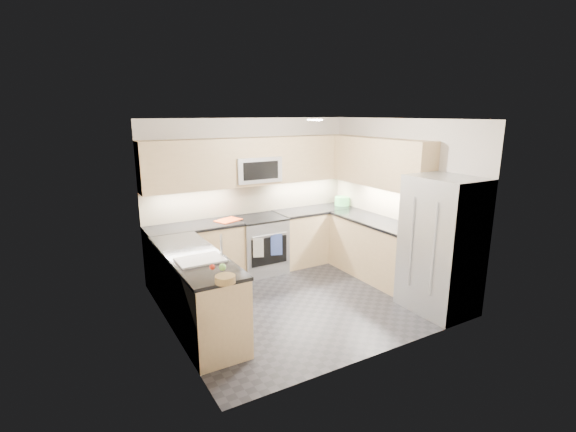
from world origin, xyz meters
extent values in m
cube|color=black|center=(0.00, 0.00, 0.00)|extent=(3.60, 3.20, 0.00)
cube|color=beige|center=(0.00, 0.00, 2.50)|extent=(3.60, 3.20, 0.02)
cube|color=beige|center=(0.00, 1.60, 1.25)|extent=(3.60, 0.02, 2.50)
cube|color=beige|center=(0.00, -1.60, 1.25)|extent=(3.60, 0.02, 2.50)
cube|color=beige|center=(-1.80, 0.00, 1.25)|extent=(0.02, 3.20, 2.50)
cube|color=beige|center=(1.80, 0.00, 1.25)|extent=(0.02, 3.20, 2.50)
cube|color=tan|center=(-1.09, 1.30, 0.45)|extent=(1.42, 0.60, 0.90)
cube|color=tan|center=(1.09, 1.30, 0.45)|extent=(1.42, 0.60, 0.90)
cube|color=tan|center=(1.50, 0.15, 0.45)|extent=(0.60, 1.70, 0.90)
cube|color=tan|center=(-1.50, 0.00, 0.45)|extent=(0.60, 2.00, 0.90)
cube|color=black|center=(-1.09, 1.30, 0.92)|extent=(1.42, 0.63, 0.04)
cube|color=black|center=(1.09, 1.30, 0.92)|extent=(1.42, 0.63, 0.04)
cube|color=black|center=(1.50, 0.15, 0.92)|extent=(0.63, 1.70, 0.04)
cube|color=black|center=(-1.50, 0.00, 0.92)|extent=(0.63, 2.00, 0.04)
cube|color=tan|center=(0.00, 1.43, 1.83)|extent=(3.60, 0.35, 0.75)
cube|color=tan|center=(1.62, 0.28, 1.83)|extent=(0.35, 1.95, 0.75)
cube|color=#C8B691|center=(0.00, 1.60, 1.20)|extent=(3.60, 0.01, 0.51)
cube|color=#C8B691|center=(1.80, 0.45, 1.20)|extent=(0.01, 2.30, 0.51)
cube|color=#93969A|center=(0.00, 1.28, 0.46)|extent=(0.76, 0.65, 0.91)
cube|color=black|center=(0.00, 1.28, 0.92)|extent=(0.76, 0.65, 0.03)
cube|color=black|center=(0.00, 0.95, 0.45)|extent=(0.62, 0.02, 0.45)
cylinder|color=#B2B5BA|center=(0.00, 0.93, 0.72)|extent=(0.60, 0.02, 0.02)
cube|color=#ABACB3|center=(0.00, 1.40, 1.70)|extent=(0.76, 0.40, 0.40)
cube|color=black|center=(0.00, 1.20, 1.70)|extent=(0.60, 0.01, 0.28)
cube|color=#A6AAAE|center=(1.45, -1.15, 0.90)|extent=(0.70, 0.90, 1.80)
cylinder|color=#B2B5BA|center=(1.08, -1.33, 0.95)|extent=(0.02, 0.02, 1.20)
cylinder|color=#B2B5BA|center=(1.08, -0.97, 0.95)|extent=(0.02, 0.02, 1.20)
cube|color=white|center=(-1.50, -0.25, 0.88)|extent=(0.52, 0.38, 0.16)
cylinder|color=silver|center=(-1.24, -0.25, 1.08)|extent=(0.03, 0.03, 0.28)
cylinder|color=#4BB055|center=(1.69, 1.31, 1.02)|extent=(0.36, 0.36, 0.15)
cube|color=#F04916|center=(-0.53, 1.29, 0.95)|extent=(0.45, 0.39, 0.01)
cylinder|color=#9D7D49|center=(-1.49, -0.99, 0.98)|extent=(0.26, 0.26, 0.07)
sphere|color=#B42614|center=(-1.55, -0.80, 1.05)|extent=(0.06, 0.06, 0.06)
sphere|color=#7BC755|center=(-1.46, -0.86, 1.05)|extent=(0.07, 0.07, 0.07)
cube|color=silver|center=(-0.21, 0.91, 0.55)|extent=(0.16, 0.07, 0.31)
cube|color=#354992|center=(0.11, 0.91, 0.55)|extent=(0.18, 0.08, 0.35)
camera|label=1|loc=(-2.87, -4.64, 2.58)|focal=26.00mm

